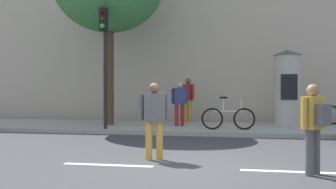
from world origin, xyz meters
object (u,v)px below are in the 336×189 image
(traffic_light, at_px, (104,47))
(pedestrian_in_dark_shirt, at_px, (154,115))
(pedestrian_with_backpack, at_px, (189,96))
(bicycle_leaning, at_px, (228,118))
(pedestrian_near_pole, at_px, (180,100))
(pedestrian_tallest, at_px, (314,121))
(poster_column, at_px, (287,87))

(traffic_light, distance_m, pedestrian_in_dark_shirt, 5.60)
(pedestrian_with_backpack, bearing_deg, bicycle_leaning, -57.89)
(pedestrian_with_backpack, distance_m, pedestrian_near_pole, 1.64)
(traffic_light, distance_m, bicycle_leaning, 4.75)
(traffic_light, bearing_deg, pedestrian_near_pole, 34.36)
(pedestrian_tallest, bearing_deg, traffic_light, 136.38)
(pedestrian_with_backpack, bearing_deg, traffic_light, -127.09)
(pedestrian_tallest, bearing_deg, bicycle_leaning, 105.22)
(poster_column, height_order, pedestrian_with_backpack, poster_column)
(poster_column, distance_m, pedestrian_tallest, 7.85)
(traffic_light, height_order, pedestrian_in_dark_shirt, traffic_light)
(poster_column, distance_m, bicycle_leaning, 2.94)
(traffic_light, height_order, poster_column, traffic_light)
(traffic_light, xyz_separation_m, pedestrian_with_backpack, (2.42, 3.21, -1.66))
(pedestrian_near_pole, bearing_deg, bicycle_leaning, -29.80)
(traffic_light, xyz_separation_m, pedestrian_in_dark_shirt, (2.71, -4.50, -1.94))
(poster_column, distance_m, pedestrian_in_dark_shirt, 7.71)
(pedestrian_in_dark_shirt, distance_m, pedestrian_tallest, 3.16)
(pedestrian_in_dark_shirt, distance_m, pedestrian_with_backpack, 7.72)
(poster_column, bearing_deg, pedestrian_in_dark_shirt, -116.82)
(pedestrian_in_dark_shirt, xyz_separation_m, pedestrian_near_pole, (-0.40, 6.08, 0.14))
(pedestrian_with_backpack, height_order, pedestrian_near_pole, pedestrian_with_backpack)
(pedestrian_near_pole, relative_size, bicycle_leaning, 0.90)
(pedestrian_in_dark_shirt, height_order, pedestrian_tallest, pedestrian_in_dark_shirt)
(pedestrian_tallest, height_order, bicycle_leaning, pedestrian_tallest)
(pedestrian_tallest, xyz_separation_m, bicycle_leaning, (-1.63, 6.00, -0.39))
(pedestrian_in_dark_shirt, relative_size, pedestrian_tallest, 1.03)
(pedestrian_tallest, relative_size, bicycle_leaning, 0.89)
(pedestrian_in_dark_shirt, relative_size, pedestrian_with_backpack, 0.90)
(traffic_light, bearing_deg, bicycle_leaning, 7.71)
(pedestrian_in_dark_shirt, relative_size, bicycle_leaning, 0.91)
(poster_column, relative_size, pedestrian_tallest, 1.78)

